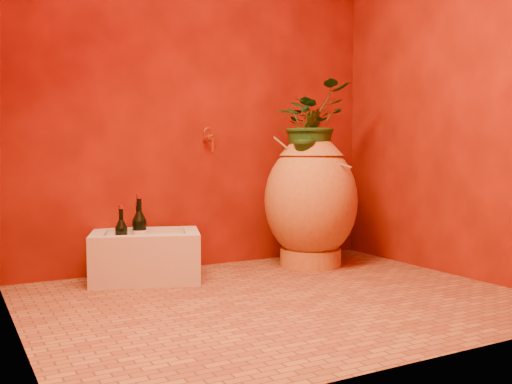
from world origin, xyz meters
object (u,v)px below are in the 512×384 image
wine_bottle_a (140,233)px  wine_bottle_b (138,234)px  amphora (311,200)px  stone_basin (146,257)px  wall_tap (209,139)px  wine_bottle_c (121,238)px

wine_bottle_a → wine_bottle_b: wine_bottle_a is taller
amphora → stone_basin: size_ratio=1.22×
wine_bottle_b → wall_tap: bearing=9.8°
wine_bottle_a → wall_tap: wall_tap is taller
amphora → stone_basin: 1.15m
wine_bottle_a → wine_bottle_b: size_ratio=1.18×
stone_basin → wine_bottle_c: 0.20m
amphora → wine_bottle_b: 1.15m
amphora → wine_bottle_c: bearing=177.0°
stone_basin → wall_tap: size_ratio=4.56×
wine_bottle_c → amphora: bearing=-3.0°
stone_basin → wine_bottle_b: 0.15m
amphora → wine_bottle_a: size_ratio=2.50×
stone_basin → wine_bottle_c: bearing=-167.4°
stone_basin → wall_tap: bearing=19.0°
stone_basin → wine_bottle_b: bearing=102.6°
amphora → wall_tap: size_ratio=5.57×
wall_tap → stone_basin: bearing=-161.0°
wall_tap → wine_bottle_c: bearing=-162.5°
wine_bottle_a → wine_bottle_c: wine_bottle_a is taller
amphora → wine_bottle_c: size_ratio=2.97×
amphora → wall_tap: wall_tap is taller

